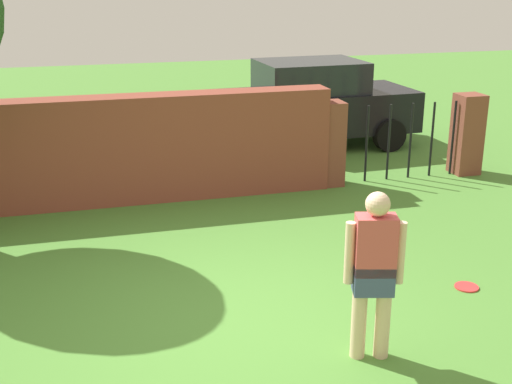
% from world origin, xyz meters
% --- Properties ---
extents(ground_plane, '(40.00, 40.00, 0.00)m').
position_xyz_m(ground_plane, '(0.00, 0.00, 0.00)').
color(ground_plane, '#4C8433').
extents(brick_wall, '(7.97, 0.50, 1.65)m').
position_xyz_m(brick_wall, '(-1.50, 4.04, 0.82)').
color(brick_wall, brown).
rests_on(brick_wall, ground).
extents(person, '(0.53, 0.30, 1.62)m').
position_xyz_m(person, '(1.08, -1.00, 0.90)').
color(person, beige).
rests_on(person, ground).
extents(fence_gate, '(3.00, 0.44, 1.40)m').
position_xyz_m(fence_gate, '(3.87, 4.04, 0.70)').
color(fence_gate, brown).
rests_on(fence_gate, ground).
extents(car, '(4.27, 2.07, 1.72)m').
position_xyz_m(car, '(3.12, 6.53, 0.86)').
color(car, black).
rests_on(car, ground).
extents(frisbee_red, '(0.27, 0.27, 0.02)m').
position_xyz_m(frisbee_red, '(2.74, 0.02, 0.01)').
color(frisbee_red, red).
rests_on(frisbee_red, ground).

